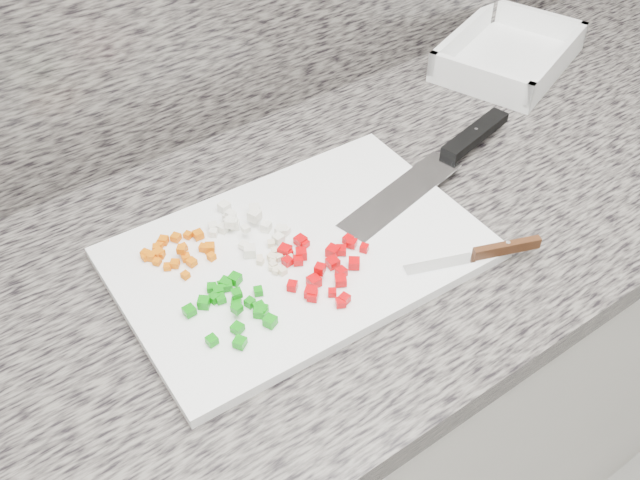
{
  "coord_description": "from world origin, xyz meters",
  "views": [
    {
      "loc": [
        -0.45,
        0.85,
        1.58
      ],
      "look_at": [
        -0.06,
        1.4,
        0.94
      ],
      "focal_mm": 40.0,
      "sensor_mm": 36.0,
      "label": 1
    }
  ],
  "objects": [
    {
      "name": "tray",
      "position": [
        0.52,
        1.61,
        0.92
      ],
      "size": [
        0.32,
        0.28,
        0.06
      ],
      "rotation": [
        0.0,
        0.0,
        0.35
      ],
      "color": "white",
      "rests_on": "countertop"
    },
    {
      "name": "red_pepper_pile",
      "position": [
        -0.08,
        1.37,
        0.92
      ],
      "size": [
        0.13,
        0.13,
        0.02
      ],
      "color": "#C40207",
      "rests_on": "cutting_board"
    },
    {
      "name": "cutting_board",
      "position": [
        -0.08,
        1.42,
        0.91
      ],
      "size": [
        0.49,
        0.33,
        0.02
      ],
      "primitive_type": "cube",
      "rotation": [
        0.0,
        0.0,
        -0.04
      ],
      "color": "white",
      "rests_on": "countertop"
    },
    {
      "name": "garlic_pile",
      "position": [
        -0.12,
        1.42,
        0.92
      ],
      "size": [
        0.05,
        0.06,
        0.01
      ],
      "color": "beige",
      "rests_on": "cutting_board"
    },
    {
      "name": "chef_knife",
      "position": [
        0.22,
        1.45,
        0.92
      ],
      "size": [
        0.38,
        0.12,
        0.02
      ],
      "rotation": [
        0.0,
        0.0,
        0.21
      ],
      "color": "white",
      "rests_on": "cutting_board"
    },
    {
      "name": "green_pepper_pile",
      "position": [
        -0.2,
        1.38,
        0.92
      ],
      "size": [
        0.1,
        0.11,
        0.02
      ],
      "color": "#0C840C",
      "rests_on": "cutting_board"
    },
    {
      "name": "paring_knife",
      "position": [
        0.12,
        1.26,
        0.92
      ],
      "size": [
        0.18,
        0.08,
        0.02
      ],
      "rotation": [
        0.0,
        0.0,
        -0.36
      ],
      "color": "white",
      "rests_on": "cutting_board"
    },
    {
      "name": "carrot_pile",
      "position": [
        -0.22,
        1.51,
        0.92
      ],
      "size": [
        0.09,
        0.09,
        0.02
      ],
      "color": "#D86104",
      "rests_on": "cutting_board"
    },
    {
      "name": "cabinet",
      "position": [
        0.0,
        1.44,
        0.43
      ],
      "size": [
        3.92,
        0.62,
        0.86
      ],
      "primitive_type": "cube",
      "color": "silver",
      "rests_on": "ground"
    },
    {
      "name": "countertop",
      "position": [
        0.0,
        1.44,
        0.88
      ],
      "size": [
        3.96,
        0.64,
        0.04
      ],
      "primitive_type": "cube",
      "color": "#67615B",
      "rests_on": "cabinet"
    },
    {
      "name": "onion_pile",
      "position": [
        -0.12,
        1.49,
        0.93
      ],
      "size": [
        0.1,
        0.12,
        0.02
      ],
      "color": "white",
      "rests_on": "cutting_board"
    }
  ]
}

